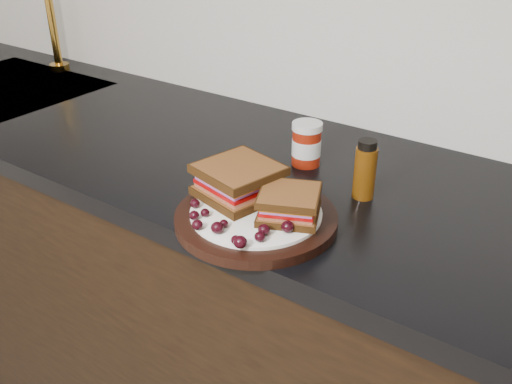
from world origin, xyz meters
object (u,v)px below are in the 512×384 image
plate (256,218)px  oil_bottle (365,169)px  condiment_jar (306,144)px  sandwich_left (239,181)px

plate → oil_bottle: bearing=60.1°
condiment_jar → oil_bottle: (0.16, -0.06, 0.01)m
plate → sandwich_left: size_ratio=2.17×
sandwich_left → condiment_jar: 0.22m
sandwich_left → oil_bottle: 0.23m
plate → oil_bottle: 0.23m
condiment_jar → sandwich_left: bearing=-91.8°
sandwich_left → oil_bottle: (0.17, 0.16, 0.00)m
plate → oil_bottle: size_ratio=2.47×
sandwich_left → plate: bearing=-11.9°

